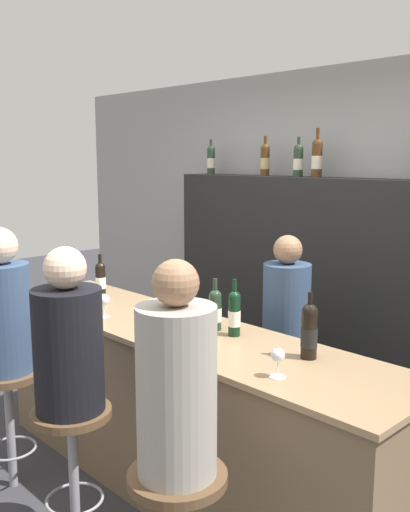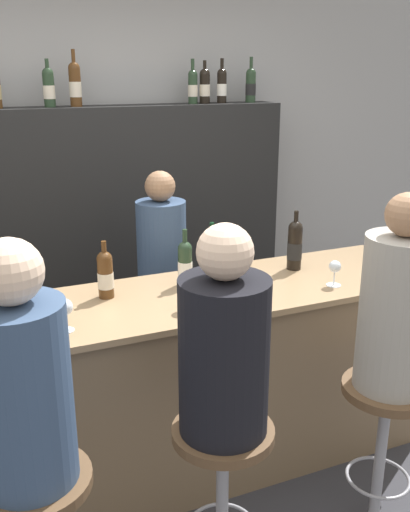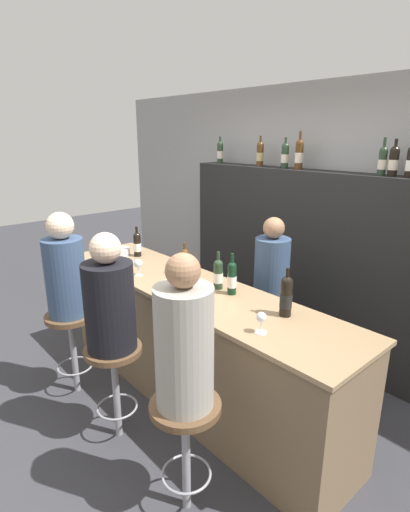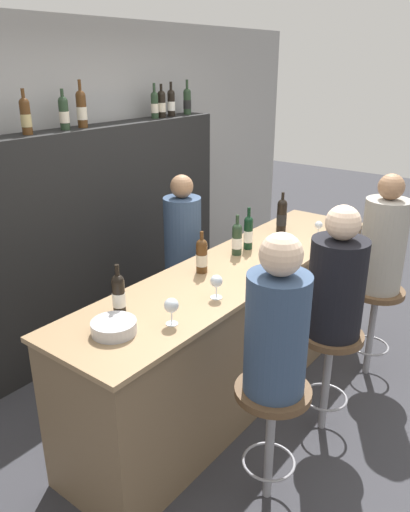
{
  "view_description": "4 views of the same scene",
  "coord_description": "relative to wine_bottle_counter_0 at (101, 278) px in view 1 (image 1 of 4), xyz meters",
  "views": [
    {
      "loc": [
        2.34,
        -1.73,
        1.94
      ],
      "look_at": [
        0.14,
        0.39,
        1.41
      ],
      "focal_mm": 40.0,
      "sensor_mm": 36.0,
      "label": 1
    },
    {
      "loc": [
        -0.79,
        -2.07,
        2.02
      ],
      "look_at": [
        0.19,
        0.24,
        1.2
      ],
      "focal_mm": 40.0,
      "sensor_mm": 36.0,
      "label": 2
    },
    {
      "loc": [
        2.24,
        -1.52,
        2.12
      ],
      "look_at": [
        0.11,
        0.36,
        1.25
      ],
      "focal_mm": 28.0,
      "sensor_mm": 36.0,
      "label": 3
    },
    {
      "loc": [
        -2.6,
        -1.4,
        2.28
      ],
      "look_at": [
        -0.24,
        0.41,
        1.11
      ],
      "focal_mm": 35.0,
      "sensor_mm": 36.0,
      "label": 4
    }
  ],
  "objects": [
    {
      "name": "guest_seated_right",
      "position": [
        1.75,
        -0.83,
        -0.02
      ],
      "size": [
        0.31,
        0.31,
        0.85
      ],
      "color": "gray",
      "rests_on": "bar_stool_right"
    },
    {
      "name": "wine_bottle_backbar_1",
      "position": [
        0.4,
        1.27,
        0.82
      ],
      "size": [
        0.07,
        0.07,
        0.3
      ],
      "color": "#4C2D14",
      "rests_on": "back_bar_cabinet"
    },
    {
      "name": "bar_stool_left",
      "position": [
        0.26,
        -0.83,
        -0.54
      ],
      "size": [
        0.4,
        0.4,
        0.72
      ],
      "color": "gray",
      "rests_on": "ground_plane"
    },
    {
      "name": "bar_counter",
      "position": [
        0.96,
        -0.12,
        -0.61
      ],
      "size": [
        2.88,
        0.68,
        0.98
      ],
      "color": "brown",
      "rests_on": "ground_plane"
    },
    {
      "name": "wine_bottle_backbar_2",
      "position": [
        0.72,
        1.27,
        0.81
      ],
      "size": [
        0.07,
        0.07,
        0.29
      ],
      "color": "#233823",
      "rests_on": "back_bar_cabinet"
    },
    {
      "name": "guest_seated_left",
      "position": [
        0.26,
        -0.83,
        -0.02
      ],
      "size": [
        0.31,
        0.31,
        0.84
      ],
      "color": "#334766",
      "rests_on": "bar_stool_left"
    },
    {
      "name": "wine_bottle_backbar_0",
      "position": [
        -0.19,
        1.27,
        0.82
      ],
      "size": [
        0.07,
        0.07,
        0.29
      ],
      "color": "#233823",
      "rests_on": "back_bar_cabinet"
    },
    {
      "name": "ground_plane",
      "position": [
        0.96,
        -0.44,
        -1.1
      ],
      "size": [
        16.0,
        16.0,
        0.0
      ],
      "primitive_type": "plane",
      "color": "#333338"
    },
    {
      "name": "wine_glass_0",
      "position": [
        0.09,
        -0.3,
        -0.01
      ],
      "size": [
        0.08,
        0.08,
        0.15
      ],
      "color": "silver",
      "rests_on": "bar_counter"
    },
    {
      "name": "metal_bowl",
      "position": [
        -0.16,
        -0.13,
        -0.09
      ],
      "size": [
        0.23,
        0.23,
        0.07
      ],
      "color": "#B7B7BC",
      "rests_on": "bar_counter"
    },
    {
      "name": "bar_stool_middle",
      "position": [
        0.96,
        -0.83,
        -0.54
      ],
      "size": [
        0.4,
        0.4,
        0.72
      ],
      "color": "gray",
      "rests_on": "ground_plane"
    },
    {
      "name": "wine_bottle_backbar_3",
      "position": [
        0.89,
        1.27,
        0.83
      ],
      "size": [
        0.08,
        0.08,
        0.35
      ],
      "color": "#4C2D14",
      "rests_on": "back_bar_cabinet"
    },
    {
      "name": "wine_glass_3",
      "position": [
        1.82,
        -0.3,
        -0.03
      ],
      "size": [
        0.07,
        0.07,
        0.13
      ],
      "color": "silver",
      "rests_on": "bar_counter"
    },
    {
      "name": "wine_bottle_counter_0",
      "position": [
        0.0,
        0.0,
        0.0
      ],
      "size": [
        0.07,
        0.07,
        0.29
      ],
      "color": "black",
      "rests_on": "bar_counter"
    },
    {
      "name": "wine_bottle_counter_3",
      "position": [
        1.28,
        0.0,
        0.01
      ],
      "size": [
        0.07,
        0.07,
        0.31
      ],
      "color": "black",
      "rests_on": "bar_counter"
    },
    {
      "name": "wall_back",
      "position": [
        0.96,
        1.5,
        0.2
      ],
      "size": [
        6.4,
        0.05,
        2.6
      ],
      "color": "#9E9E9E",
      "rests_on": "ground_plane"
    },
    {
      "name": "bar_stool_right",
      "position": [
        1.75,
        -0.83,
        -0.54
      ],
      "size": [
        0.4,
        0.4,
        0.72
      ],
      "color": "gray",
      "rests_on": "ground_plane"
    },
    {
      "name": "wine_bottle_counter_1",
      "position": [
        0.73,
        -0.0,
        -0.0
      ],
      "size": [
        0.08,
        0.08,
        0.28
      ],
      "color": "#4C2D14",
      "rests_on": "bar_counter"
    },
    {
      "name": "back_bar_cabinet",
      "position": [
        0.96,
        1.27,
        -0.21
      ],
      "size": [
        2.7,
        0.28,
        1.8
      ],
      "color": "black",
      "rests_on": "ground_plane"
    },
    {
      "name": "wine_bottle_counter_2",
      "position": [
        1.13,
        0.0,
        -0.0
      ],
      "size": [
        0.07,
        0.07,
        0.29
      ],
      "color": "#233823",
      "rests_on": "bar_counter"
    },
    {
      "name": "wine_glass_1",
      "position": [
        0.48,
        -0.3,
        -0.02
      ],
      "size": [
        0.07,
        0.07,
        0.14
      ],
      "color": "silver",
      "rests_on": "bar_counter"
    },
    {
      "name": "bartender",
      "position": [
        1.2,
        0.56,
        -0.42
      ],
      "size": [
        0.29,
        0.29,
        1.47
      ],
      "color": "#334766",
      "rests_on": "ground_plane"
    },
    {
      "name": "guest_seated_middle",
      "position": [
        0.96,
        -0.83,
        -0.04
      ],
      "size": [
        0.34,
        0.34,
        0.81
      ],
      "color": "black",
      "rests_on": "bar_stool_middle"
    },
    {
      "name": "wine_bottle_counter_4",
      "position": [
        1.77,
        0.0,
        0.02
      ],
      "size": [
        0.08,
        0.08,
        0.33
      ],
      "color": "black",
      "rests_on": "bar_counter"
    },
    {
      "name": "wine_glass_2",
      "position": [
        1.03,
        -0.3,
        -0.03
      ],
      "size": [
        0.07,
        0.07,
        0.13
      ],
      "color": "silver",
      "rests_on": "bar_counter"
    }
  ]
}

